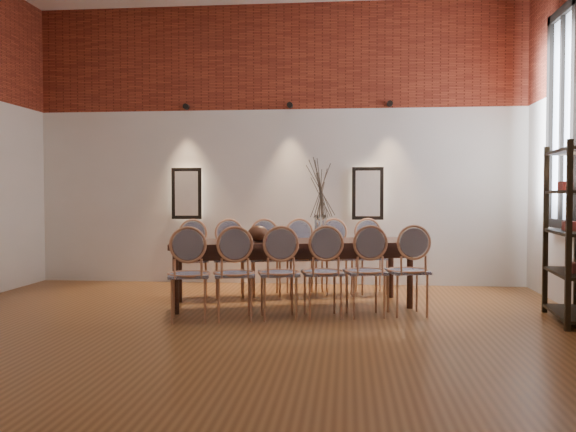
# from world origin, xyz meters

# --- Properties ---
(floor) EXTENTS (7.00, 7.00, 0.02)m
(floor) POSITION_xyz_m (0.00, 0.00, -0.01)
(floor) COLOR brown
(floor) RESTS_ON ground
(wall_back) EXTENTS (7.00, 0.10, 4.00)m
(wall_back) POSITION_xyz_m (0.00, 3.55, 2.00)
(wall_back) COLOR silver
(wall_back) RESTS_ON ground
(brick_band_back) EXTENTS (7.00, 0.02, 1.50)m
(brick_band_back) POSITION_xyz_m (0.00, 3.48, 3.25)
(brick_band_back) COLOR maroon
(brick_band_back) RESTS_ON ground
(niche_left) EXTENTS (0.36, 0.06, 0.66)m
(niche_left) POSITION_xyz_m (-1.30, 3.45, 1.30)
(niche_left) COLOR #FFEAC6
(niche_left) RESTS_ON wall_back
(niche_right) EXTENTS (0.36, 0.06, 0.66)m
(niche_right) POSITION_xyz_m (1.30, 3.45, 1.30)
(niche_right) COLOR #FFEAC6
(niche_right) RESTS_ON wall_back
(spot_fixture_left) EXTENTS (0.08, 0.10, 0.08)m
(spot_fixture_left) POSITION_xyz_m (-1.30, 3.42, 2.55)
(spot_fixture_left) COLOR black
(spot_fixture_left) RESTS_ON wall_back
(spot_fixture_mid) EXTENTS (0.08, 0.10, 0.08)m
(spot_fixture_mid) POSITION_xyz_m (0.20, 3.42, 2.55)
(spot_fixture_mid) COLOR black
(spot_fixture_mid) RESTS_ON wall_back
(spot_fixture_right) EXTENTS (0.08, 0.10, 0.08)m
(spot_fixture_right) POSITION_xyz_m (1.60, 3.42, 2.55)
(spot_fixture_right) COLOR black
(spot_fixture_right) RESTS_ON wall_back
(window_glass) EXTENTS (0.02, 0.78, 2.38)m
(window_glass) POSITION_xyz_m (3.46, 2.00, 2.15)
(window_glass) COLOR silver
(window_glass) RESTS_ON wall_right
(window_frame) EXTENTS (0.08, 0.90, 2.50)m
(window_frame) POSITION_xyz_m (3.44, 2.00, 2.15)
(window_frame) COLOR black
(window_frame) RESTS_ON wall_right
(window_mullion) EXTENTS (0.06, 0.06, 2.40)m
(window_mullion) POSITION_xyz_m (3.44, 2.00, 2.15)
(window_mullion) COLOR black
(window_mullion) RESTS_ON wall_right
(dining_table) EXTENTS (2.89, 1.48, 0.75)m
(dining_table) POSITION_xyz_m (0.37, 1.79, 0.38)
(dining_table) COLOR #381B12
(dining_table) RESTS_ON floor
(chair_near_a) EXTENTS (0.53, 0.53, 0.94)m
(chair_near_a) POSITION_xyz_m (-0.58, 0.83, 0.47)
(chair_near_a) COLOR tan
(chair_near_a) RESTS_ON floor
(chair_near_b) EXTENTS (0.53, 0.53, 0.94)m
(chair_near_b) POSITION_xyz_m (-0.14, 0.93, 0.47)
(chair_near_b) COLOR tan
(chair_near_b) RESTS_ON floor
(chair_near_c) EXTENTS (0.53, 0.53, 0.94)m
(chair_near_c) POSITION_xyz_m (0.31, 1.04, 0.47)
(chair_near_c) COLOR tan
(chair_near_c) RESTS_ON floor
(chair_near_d) EXTENTS (0.53, 0.53, 0.94)m
(chair_near_d) POSITION_xyz_m (0.76, 1.14, 0.47)
(chair_near_d) COLOR tan
(chair_near_d) RESTS_ON floor
(chair_near_e) EXTENTS (0.53, 0.53, 0.94)m
(chair_near_e) POSITION_xyz_m (1.21, 1.24, 0.47)
(chair_near_e) COLOR tan
(chair_near_e) RESTS_ON floor
(chair_near_f) EXTENTS (0.53, 0.53, 0.94)m
(chair_near_f) POSITION_xyz_m (1.66, 1.35, 0.47)
(chair_near_f) COLOR tan
(chair_near_f) RESTS_ON floor
(chair_far_a) EXTENTS (0.53, 0.53, 0.94)m
(chair_far_a) POSITION_xyz_m (-0.91, 2.24, 0.47)
(chair_far_a) COLOR tan
(chair_far_a) RESTS_ON floor
(chair_far_b) EXTENTS (0.53, 0.53, 0.94)m
(chair_far_b) POSITION_xyz_m (-0.46, 2.34, 0.47)
(chair_far_b) COLOR tan
(chair_far_b) RESTS_ON floor
(chair_far_c) EXTENTS (0.53, 0.53, 0.94)m
(chair_far_c) POSITION_xyz_m (-0.01, 2.45, 0.47)
(chair_far_c) COLOR tan
(chair_far_c) RESTS_ON floor
(chair_far_d) EXTENTS (0.53, 0.53, 0.94)m
(chair_far_d) POSITION_xyz_m (0.43, 2.55, 0.47)
(chair_far_d) COLOR tan
(chair_far_d) RESTS_ON floor
(chair_far_e) EXTENTS (0.53, 0.53, 0.94)m
(chair_far_e) POSITION_xyz_m (0.88, 2.65, 0.47)
(chair_far_e) COLOR tan
(chair_far_e) RESTS_ON floor
(chair_far_f) EXTENTS (0.53, 0.53, 0.94)m
(chair_far_f) POSITION_xyz_m (1.33, 2.76, 0.47)
(chair_far_f) COLOR tan
(chair_far_f) RESTS_ON floor
(vase) EXTENTS (0.14, 0.14, 0.30)m
(vase) POSITION_xyz_m (0.71, 1.87, 0.90)
(vase) COLOR silver
(vase) RESTS_ON dining_table
(dried_branches) EXTENTS (0.50, 0.50, 0.70)m
(dried_branches) POSITION_xyz_m (0.71, 1.87, 1.35)
(dried_branches) COLOR #4E4333
(dried_branches) RESTS_ON vase
(bowl) EXTENTS (0.24, 0.24, 0.18)m
(bowl) POSITION_xyz_m (0.00, 1.66, 0.84)
(bowl) COLOR #59301C
(bowl) RESTS_ON dining_table
(book) EXTENTS (0.29, 0.23, 0.03)m
(book) POSITION_xyz_m (0.10, 1.80, 0.77)
(book) COLOR maroon
(book) RESTS_ON dining_table
(shelving_rack) EXTENTS (0.47, 1.03, 1.80)m
(shelving_rack) POSITION_xyz_m (3.28, 1.16, 0.90)
(shelving_rack) COLOR black
(shelving_rack) RESTS_ON floor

